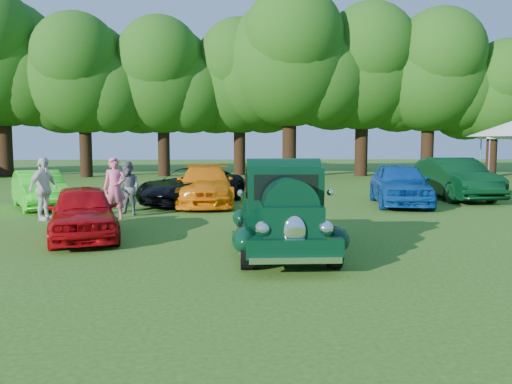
{
  "coord_description": "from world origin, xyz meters",
  "views": [
    {
      "loc": [
        0.49,
        -10.86,
        2.33
      ],
      "look_at": [
        1.1,
        1.57,
        1.1
      ],
      "focal_mm": 35.0,
      "sensor_mm": 36.0,
      "label": 1
    }
  ],
  "objects_px": {
    "red_convertible": "(83,212)",
    "back_car_orange": "(205,185)",
    "hero_pickup": "(282,214)",
    "spectator_pink": "(115,188)",
    "back_car_lime": "(39,190)",
    "spectator_white": "(43,189)",
    "back_car_green": "(454,179)",
    "back_car_blue": "(400,184)",
    "spectator_grey": "(128,188)",
    "back_car_black": "(192,186)"
  },
  "relations": [
    {
      "from": "red_convertible",
      "to": "back_car_lime",
      "type": "relative_size",
      "value": 0.95
    },
    {
      "from": "hero_pickup",
      "to": "back_car_blue",
      "type": "distance_m",
      "value": 9.32
    },
    {
      "from": "back_car_lime",
      "to": "back_car_blue",
      "type": "bearing_deg",
      "value": -28.3
    },
    {
      "from": "red_convertible",
      "to": "back_car_orange",
      "type": "bearing_deg",
      "value": 51.4
    },
    {
      "from": "back_car_orange",
      "to": "back_car_blue",
      "type": "bearing_deg",
      "value": -6.53
    },
    {
      "from": "back_car_blue",
      "to": "spectator_pink",
      "type": "xyz_separation_m",
      "value": [
        -9.87,
        -2.91,
        0.14
      ]
    },
    {
      "from": "red_convertible",
      "to": "back_car_lime",
      "type": "xyz_separation_m",
      "value": [
        -3.23,
        5.83,
        0.01
      ]
    },
    {
      "from": "back_car_green",
      "to": "back_car_black",
      "type": "bearing_deg",
      "value": -176.6
    },
    {
      "from": "back_car_lime",
      "to": "back_car_blue",
      "type": "height_order",
      "value": "back_car_blue"
    },
    {
      "from": "hero_pickup",
      "to": "spectator_pink",
      "type": "height_order",
      "value": "spectator_pink"
    },
    {
      "from": "back_car_black",
      "to": "spectator_white",
      "type": "bearing_deg",
      "value": -106.89
    },
    {
      "from": "back_car_orange",
      "to": "back_car_green",
      "type": "relative_size",
      "value": 0.98
    },
    {
      "from": "back_car_orange",
      "to": "spectator_grey",
      "type": "height_order",
      "value": "spectator_grey"
    },
    {
      "from": "hero_pickup",
      "to": "red_convertible",
      "type": "relative_size",
      "value": 1.21
    },
    {
      "from": "red_convertible",
      "to": "back_car_green",
      "type": "height_order",
      "value": "back_car_green"
    },
    {
      "from": "back_car_orange",
      "to": "spectator_grey",
      "type": "xyz_separation_m",
      "value": [
        -2.35,
        -2.63,
        0.13
      ]
    },
    {
      "from": "back_car_blue",
      "to": "spectator_pink",
      "type": "bearing_deg",
      "value": -154.1
    },
    {
      "from": "back_car_lime",
      "to": "spectator_grey",
      "type": "distance_m",
      "value": 3.97
    },
    {
      "from": "back_car_green",
      "to": "spectator_white",
      "type": "xyz_separation_m",
      "value": [
        -14.87,
        -5.01,
        0.1
      ]
    },
    {
      "from": "red_convertible",
      "to": "back_car_blue",
      "type": "height_order",
      "value": "back_car_blue"
    },
    {
      "from": "back_car_blue",
      "to": "back_car_green",
      "type": "height_order",
      "value": "back_car_green"
    },
    {
      "from": "back_car_black",
      "to": "spectator_grey",
      "type": "bearing_deg",
      "value": -92.67
    },
    {
      "from": "back_car_orange",
      "to": "spectator_pink",
      "type": "bearing_deg",
      "value": -129.06
    },
    {
      "from": "spectator_white",
      "to": "spectator_pink",
      "type": "bearing_deg",
      "value": -64.12
    },
    {
      "from": "back_car_black",
      "to": "spectator_grey",
      "type": "distance_m",
      "value": 3.42
    },
    {
      "from": "red_convertible",
      "to": "back_car_blue",
      "type": "distance_m",
      "value": 11.64
    },
    {
      "from": "back_car_lime",
      "to": "hero_pickup",
      "type": "bearing_deg",
      "value": -72.64
    },
    {
      "from": "back_car_blue",
      "to": "spectator_grey",
      "type": "xyz_separation_m",
      "value": [
        -9.64,
        -2.09,
        0.07
      ]
    },
    {
      "from": "back_car_lime",
      "to": "red_convertible",
      "type": "bearing_deg",
      "value": -90.39
    },
    {
      "from": "hero_pickup",
      "to": "back_car_orange",
      "type": "xyz_separation_m",
      "value": [
        -2.08,
        8.26,
        -0.06
      ]
    },
    {
      "from": "spectator_grey",
      "to": "back_car_green",
      "type": "bearing_deg",
      "value": 43.86
    },
    {
      "from": "back_car_orange",
      "to": "spectator_pink",
      "type": "height_order",
      "value": "spectator_pink"
    },
    {
      "from": "red_convertible",
      "to": "spectator_pink",
      "type": "relative_size",
      "value": 2.04
    },
    {
      "from": "back_car_orange",
      "to": "spectator_grey",
      "type": "distance_m",
      "value": 3.53
    },
    {
      "from": "hero_pickup",
      "to": "red_convertible",
      "type": "bearing_deg",
      "value": 160.78
    },
    {
      "from": "hero_pickup",
      "to": "back_car_blue",
      "type": "height_order",
      "value": "hero_pickup"
    },
    {
      "from": "back_car_blue",
      "to": "spectator_pink",
      "type": "height_order",
      "value": "spectator_pink"
    },
    {
      "from": "back_car_blue",
      "to": "back_car_black",
      "type": "bearing_deg",
      "value": -176.3
    },
    {
      "from": "back_car_blue",
      "to": "spectator_grey",
      "type": "bearing_deg",
      "value": -158.3
    },
    {
      "from": "back_car_lime",
      "to": "spectator_pink",
      "type": "bearing_deg",
      "value": -68.45
    },
    {
      "from": "back_car_blue",
      "to": "spectator_white",
      "type": "distance_m",
      "value": 12.35
    },
    {
      "from": "back_car_blue",
      "to": "spectator_white",
      "type": "xyz_separation_m",
      "value": [
        -11.95,
        -3.12,
        0.15
      ]
    },
    {
      "from": "red_convertible",
      "to": "back_car_black",
      "type": "distance_m",
      "value": 7.18
    },
    {
      "from": "back_car_blue",
      "to": "back_car_green",
      "type": "bearing_deg",
      "value": 42.35
    },
    {
      "from": "back_car_black",
      "to": "spectator_pink",
      "type": "distance_m",
      "value": 4.25
    },
    {
      "from": "back_car_black",
      "to": "back_car_green",
      "type": "relative_size",
      "value": 0.96
    },
    {
      "from": "back_car_green",
      "to": "spectator_white",
      "type": "bearing_deg",
      "value": -163.84
    },
    {
      "from": "back_car_lime",
      "to": "spectator_grey",
      "type": "height_order",
      "value": "spectator_grey"
    },
    {
      "from": "spectator_pink",
      "to": "spectator_grey",
      "type": "bearing_deg",
      "value": 63.69
    },
    {
      "from": "back_car_lime",
      "to": "spectator_white",
      "type": "distance_m",
      "value": 3.13
    }
  ]
}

